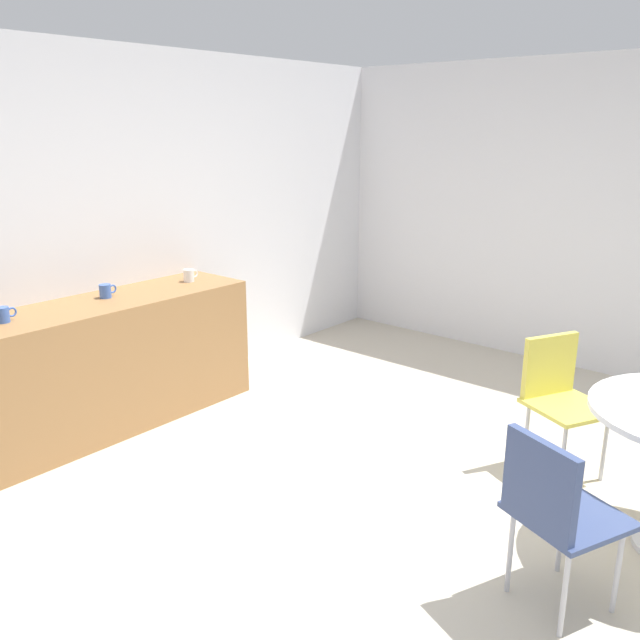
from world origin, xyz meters
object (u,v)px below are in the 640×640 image
at_px(chair_yellow, 558,388).
at_px(mug_white, 189,275).
at_px(chair_navy, 554,504).
at_px(mug_green, 3,315).
at_px(mug_red, 106,291).

bearing_deg(chair_yellow, mug_white, 103.84).
bearing_deg(chair_navy, mug_green, 104.55).
height_order(mug_white, mug_green, same).
height_order(chair_navy, mug_red, mug_red).
bearing_deg(chair_yellow, mug_red, 116.45).
relative_size(chair_yellow, mug_red, 6.43).
relative_size(chair_yellow, chair_navy, 1.00).
bearing_deg(chair_yellow, mug_green, 128.15).
height_order(chair_yellow, mug_green, mug_green).
xyz_separation_m(chair_yellow, mug_red, (-1.34, 2.69, 0.43)).
distance_m(mug_white, mug_green, 1.42).
distance_m(chair_yellow, mug_white, 2.75).
bearing_deg(mug_green, mug_red, 4.03).
relative_size(chair_yellow, mug_white, 6.43).
height_order(chair_yellow, mug_white, mug_white).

